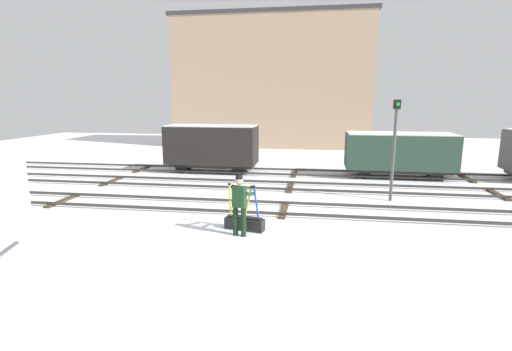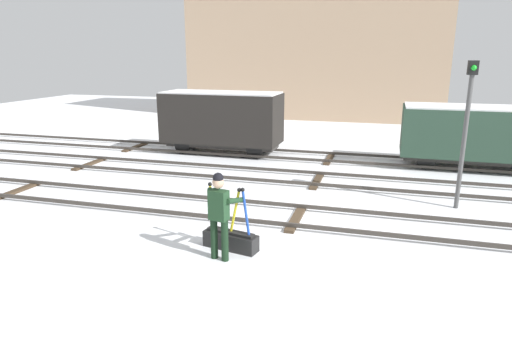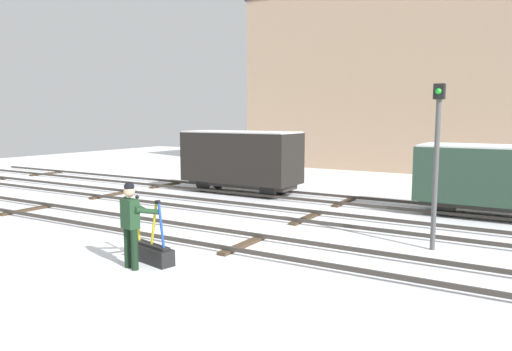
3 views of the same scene
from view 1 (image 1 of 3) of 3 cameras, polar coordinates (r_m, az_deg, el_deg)
ground_plane at (r=13.74m, az=4.24°, el=-5.43°), size 60.00×60.00×0.00m
track_main_line at (r=13.71m, az=4.25°, el=-4.99°), size 44.00×1.94×0.18m
track_siding_near at (r=17.26m, az=5.22°, el=-1.60°), size 44.00×1.94×0.18m
track_siding_far at (r=20.56m, az=5.81°, el=0.48°), size 44.00×1.94×0.18m
switch_lever_frame at (r=11.76m, az=-1.73°, el=-7.04°), size 1.29×0.61×1.45m
rail_worker at (r=11.03m, az=-2.48°, el=-3.83°), size 0.65×0.72×1.87m
signal_post at (r=15.63m, az=20.26°, el=5.04°), size 0.24×0.32×3.99m
apartment_building at (r=34.05m, az=2.57°, el=13.94°), size 16.86×6.02×11.03m
freight_car_near_switch at (r=21.07m, az=-6.73°, el=4.52°), size 5.01×2.04×2.62m
freight_car_back_track at (r=20.81m, az=20.85°, el=3.36°), size 5.39×2.19×2.32m
perched_bird_roof_left at (r=34.61m, az=9.24°, el=23.07°), size 0.24×0.27×0.13m
perched_bird_roof_right at (r=36.10m, az=-10.46°, el=22.53°), size 0.28×0.21×0.13m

